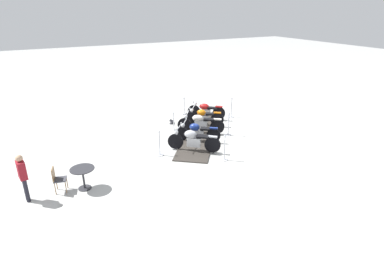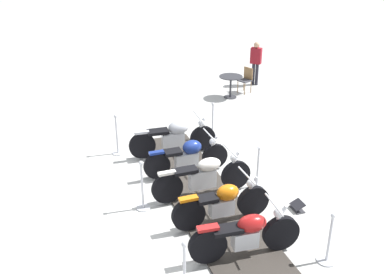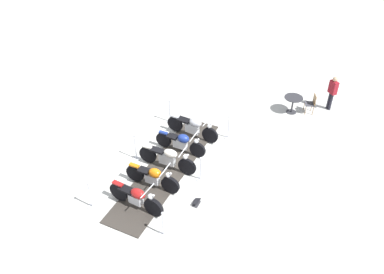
{
  "view_description": "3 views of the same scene",
  "coord_description": "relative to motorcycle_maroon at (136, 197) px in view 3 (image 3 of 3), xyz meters",
  "views": [
    {
      "loc": [
        -7.32,
        -12.95,
        5.93
      ],
      "look_at": [
        -1.24,
        -1.42,
        0.55
      ],
      "focal_mm": 29.95,
      "sensor_mm": 36.0,
      "label": 1
    },
    {
      "loc": [
        7.44,
        4.59,
        5.56
      ],
      "look_at": [
        -1.4,
        -1.19,
        0.64
      ],
      "focal_mm": 42.53,
      "sensor_mm": 36.0,
      "label": 2
    },
    {
      "loc": [
        1.34,
        10.95,
        9.85
      ],
      "look_at": [
        -1.05,
        -0.48,
        0.98
      ],
      "focal_mm": 36.46,
      "sensor_mm": 36.0,
      "label": 3
    }
  ],
  "objects": [
    {
      "name": "stanchion_left_mid",
      "position": [
        -0.21,
        -2.58,
        -0.11
      ],
      "size": [
        0.31,
        0.31,
        1.16
      ],
      "color": "silver",
      "rests_on": "ground_plane"
    },
    {
      "name": "display_platform",
      "position": [
        -1.3,
        -1.75,
        -0.49
      ],
      "size": [
        5.12,
        6.1,
        0.05
      ],
      "primitive_type": "cube",
      "rotation": [
        0.0,
        0.0,
        -2.22
      ],
      "color": "#38332D",
      "rests_on": "ground_plane"
    },
    {
      "name": "cafe_table",
      "position": [
        -7.43,
        -4.41,
        0.08
      ],
      "size": [
        0.82,
        0.82,
        0.78
      ],
      "color": "#2D2D33",
      "rests_on": "ground_plane"
    },
    {
      "name": "cafe_chair_near_table",
      "position": [
        -8.23,
        -4.21,
        0.01
      ],
      "size": [
        0.49,
        0.49,
        0.91
      ],
      "rotation": [
        0.0,
        0.0,
        -0.25
      ],
      "color": "olive",
      "rests_on": "ground_plane"
    },
    {
      "name": "stanchion_right_mid",
      "position": [
        -2.39,
        -0.92,
        -0.19
      ],
      "size": [
        0.34,
        0.34,
        1.04
      ],
      "color": "silver",
      "rests_on": "ground_plane"
    },
    {
      "name": "bystander_person",
      "position": [
        -9.21,
        -4.32,
        0.47
      ],
      "size": [
        0.28,
        0.43,
        1.65
      ],
      "rotation": [
        0.0,
        0.0,
        0.17
      ],
      "color": "#23232D",
      "rests_on": "ground_plane"
    },
    {
      "name": "stanchion_left_front",
      "position": [
        1.47,
        -0.36,
        -0.17
      ],
      "size": [
        0.36,
        0.36,
        1.14
      ],
      "color": "silver",
      "rests_on": "ground_plane"
    },
    {
      "name": "stanchion_left_rear",
      "position": [
        -1.9,
        -4.8,
        -0.13
      ],
      "size": [
        0.32,
        0.32,
        1.13
      ],
      "color": "silver",
      "rests_on": "ground_plane"
    },
    {
      "name": "stanchion_right_front",
      "position": [
        -0.7,
        1.3,
        -0.21
      ],
      "size": [
        0.36,
        0.36,
        1.04
      ],
      "color": "silver",
      "rests_on": "ground_plane"
    },
    {
      "name": "info_placard",
      "position": [
        -1.98,
        0.24,
        -0.45
      ],
      "size": [
        0.37,
        0.4,
        0.19
      ],
      "rotation": [
        0.0,
        0.0,
        0.92
      ],
      "color": "#333338",
      "rests_on": "ground_plane"
    },
    {
      "name": "motorcycle_navy",
      "position": [
        -2.0,
        -2.59,
        -0.0
      ],
      "size": [
        1.77,
        1.37,
        0.95
      ],
      "rotation": [
        0.0,
        0.0,
        -3.79
      ],
      "color": "black",
      "rests_on": "display_platform"
    },
    {
      "name": "stanchion_right_rear",
      "position": [
        -4.08,
        -3.14,
        -0.14
      ],
      "size": [
        0.31,
        0.31,
        1.11
      ],
      "color": "silver",
      "rests_on": "ground_plane"
    },
    {
      "name": "motorcycle_maroon",
      "position": [
        0.0,
        0.0,
        0.0
      ],
      "size": [
        1.67,
        1.51,
        1.03
      ],
      "rotation": [
        0.0,
        0.0,
        -3.87
      ],
      "color": "black",
      "rests_on": "display_platform"
    },
    {
      "name": "motorcycle_cream",
      "position": [
        -1.33,
        -1.73,
        0.03
      ],
      "size": [
        1.95,
        1.47,
        1.02
      ],
      "rotation": [
        0.0,
        0.0,
        -3.77
      ],
      "color": "black",
      "rests_on": "display_platform"
    },
    {
      "name": "motorcycle_copper",
      "position": [
        -0.67,
        -0.86,
        -0.01
      ],
      "size": [
        1.76,
        1.36,
        1.0
      ],
      "rotation": [
        0.0,
        0.0,
        -3.78
      ],
      "color": "black",
      "rests_on": "display_platform"
    },
    {
      "name": "ground_plane",
      "position": [
        -1.3,
        -1.75,
        -0.51
      ],
      "size": [
        80.0,
        80.0,
        0.0
      ],
      "primitive_type": "plane",
      "color": "silver"
    },
    {
      "name": "motorcycle_chrome",
      "position": [
        -2.65,
        -3.46,
        0.04
      ],
      "size": [
        1.84,
        1.6,
        1.01
      ],
      "rotation": [
        0.0,
        0.0,
        -3.85
      ],
      "color": "black",
      "rests_on": "display_platform"
    }
  ]
}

